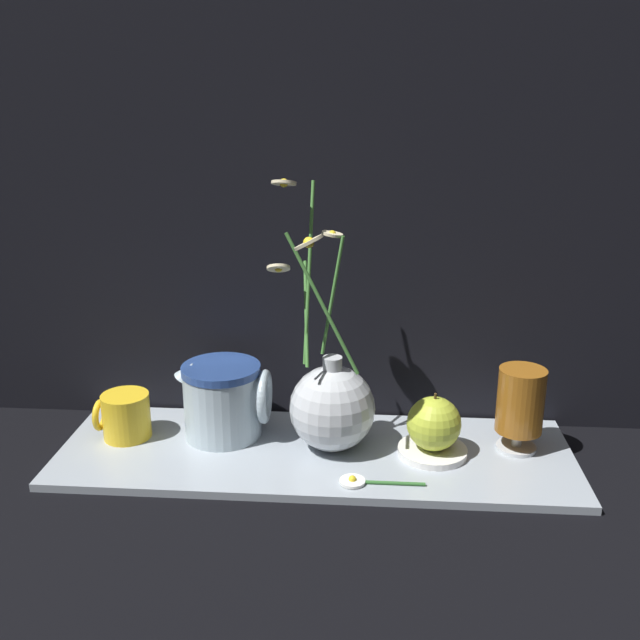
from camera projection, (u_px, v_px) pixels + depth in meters
The scene contains 10 objects.
ground_plane at pixel (315, 457), 1.08m from camera, with size 6.00×6.00×0.00m, color black.
shelf at pixel (315, 453), 1.07m from camera, with size 0.77×0.26×0.01m.
backdrop_wall at pixel (322, 74), 1.04m from camera, with size 1.27×0.02×1.10m.
vase_with_flowers at pixel (332, 405), 1.06m from camera, with size 0.16×0.19×0.40m.
yellow_mug at pixel (125, 416), 1.10m from camera, with size 0.08×0.07×0.07m.
ceramic_pitcher at pixel (224, 397), 1.10m from camera, with size 0.15×0.12×0.13m.
tea_glass at pixel (520, 403), 1.05m from camera, with size 0.07×0.07×0.13m.
saucer_plate at pixel (432, 452), 1.06m from camera, with size 0.10×0.10×0.01m.
orange_fruit at pixel (434, 424), 1.04m from camera, with size 0.08×0.08×0.09m.
loose_daisy at pixel (363, 481), 0.98m from camera, with size 0.12×0.04×0.01m.
Camera 1 is at (0.08, -0.96, 0.53)m, focal length 40.00 mm.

